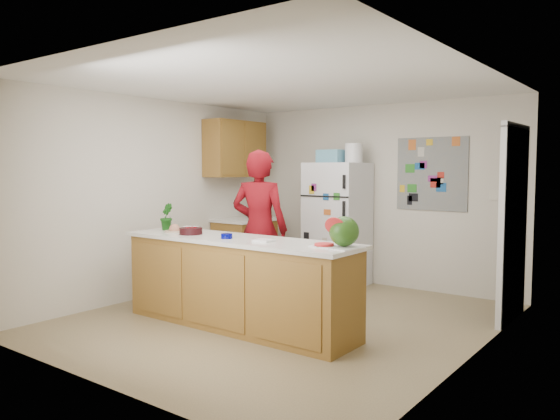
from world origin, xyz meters
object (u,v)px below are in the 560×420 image
Objects in this scene: watermelon at (344,231)px; refrigerator at (337,224)px; cherry_bowl at (191,231)px; person at (260,229)px.

refrigerator is at bearing 122.07° from watermelon.
refrigerator is 2.48m from cherry_bowl.
refrigerator reaches higher than cherry_bowl.
cherry_bowl is (-0.35, -2.45, 0.11)m from refrigerator.
person is (-0.08, -1.62, 0.07)m from refrigerator.
cherry_bowl is at bearing -98.15° from refrigerator.
watermelon is at bearing 3.77° from cherry_bowl.
watermelon is (1.46, -2.33, 0.22)m from refrigerator.
person is at bearing 155.24° from watermelon.
refrigerator is 6.35× the size of watermelon.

